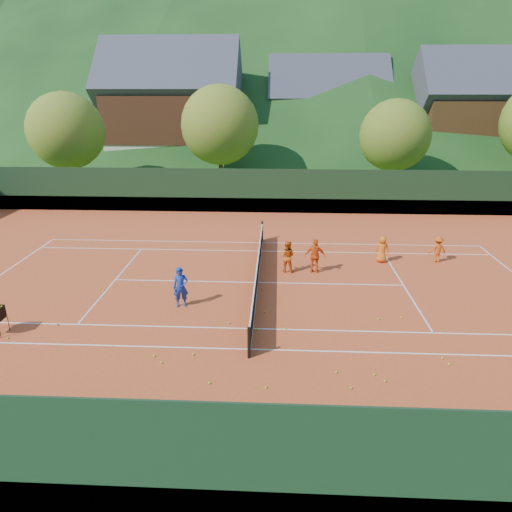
{
  "coord_description": "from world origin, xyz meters",
  "views": [
    {
      "loc": [
        0.83,
        -18.51,
        8.18
      ],
      "look_at": [
        -0.06,
        0.0,
        1.27
      ],
      "focal_mm": 32.0,
      "sensor_mm": 36.0,
      "label": 1
    }
  ],
  "objects_px": {
    "student_d": "(438,249)",
    "chalet_right": "(471,118)",
    "chalet_left": "(173,113)",
    "chalet_mid": "(326,117)",
    "student_b": "(315,256)",
    "coach": "(181,287)",
    "student_a": "(287,256)",
    "student_c": "(382,249)",
    "tennis_net": "(257,272)"
  },
  "relations": [
    {
      "from": "chalet_left",
      "to": "chalet_right",
      "type": "bearing_deg",
      "value": 0.0
    },
    {
      "from": "chalet_left",
      "to": "student_b",
      "type": "bearing_deg",
      "value": -66.25
    },
    {
      "from": "student_a",
      "to": "tennis_net",
      "type": "xyz_separation_m",
      "value": [
        -1.32,
        -1.36,
        -0.25
      ]
    },
    {
      "from": "coach",
      "to": "student_d",
      "type": "xyz_separation_m",
      "value": [
        11.61,
        5.42,
        -0.16
      ]
    },
    {
      "from": "student_d",
      "to": "chalet_right",
      "type": "height_order",
      "value": "chalet_right"
    },
    {
      "from": "chalet_left",
      "to": "chalet_right",
      "type": "height_order",
      "value": "chalet_left"
    },
    {
      "from": "student_a",
      "to": "student_c",
      "type": "relative_size",
      "value": 1.13
    },
    {
      "from": "coach",
      "to": "student_b",
      "type": "height_order",
      "value": "coach"
    },
    {
      "from": "chalet_mid",
      "to": "chalet_right",
      "type": "bearing_deg",
      "value": -15.95
    },
    {
      "from": "student_b",
      "to": "chalet_right",
      "type": "distance_m",
      "value": 33.82
    },
    {
      "from": "student_d",
      "to": "chalet_left",
      "type": "bearing_deg",
      "value": -62.56
    },
    {
      "from": "student_b",
      "to": "chalet_mid",
      "type": "relative_size",
      "value": 0.13
    },
    {
      "from": "student_b",
      "to": "student_c",
      "type": "relative_size",
      "value": 1.22
    },
    {
      "from": "student_d",
      "to": "student_b",
      "type": "bearing_deg",
      "value": 7.7
    },
    {
      "from": "student_b",
      "to": "student_c",
      "type": "xyz_separation_m",
      "value": [
        3.39,
        1.48,
        -0.14
      ]
    },
    {
      "from": "coach",
      "to": "tennis_net",
      "type": "height_order",
      "value": "coach"
    },
    {
      "from": "chalet_right",
      "to": "student_a",
      "type": "bearing_deg",
      "value": -123.11
    },
    {
      "from": "student_b",
      "to": "coach",
      "type": "bearing_deg",
      "value": 42.51
    },
    {
      "from": "student_b",
      "to": "tennis_net",
      "type": "bearing_deg",
      "value": 34.93
    },
    {
      "from": "chalet_left",
      "to": "coach",
      "type": "bearing_deg",
      "value": -77.63
    },
    {
      "from": "chalet_mid",
      "to": "chalet_right",
      "type": "xyz_separation_m",
      "value": [
        14.0,
        -4.0,
        0.27
      ]
    },
    {
      "from": "tennis_net",
      "to": "chalet_left",
      "type": "bearing_deg",
      "value": 108.43
    },
    {
      "from": "student_a",
      "to": "student_d",
      "type": "bearing_deg",
      "value": -156.54
    },
    {
      "from": "coach",
      "to": "student_c",
      "type": "relative_size",
      "value": 1.23
    },
    {
      "from": "student_a",
      "to": "chalet_left",
      "type": "bearing_deg",
      "value": -57.21
    },
    {
      "from": "student_a",
      "to": "chalet_right",
      "type": "height_order",
      "value": "chalet_right"
    },
    {
      "from": "student_a",
      "to": "chalet_mid",
      "type": "relative_size",
      "value": 0.12
    },
    {
      "from": "coach",
      "to": "student_d",
      "type": "relative_size",
      "value": 1.24
    },
    {
      "from": "chalet_mid",
      "to": "coach",
      "type": "bearing_deg",
      "value": -103.7
    },
    {
      "from": "student_a",
      "to": "student_b",
      "type": "height_order",
      "value": "student_b"
    },
    {
      "from": "chalet_right",
      "to": "chalet_left",
      "type": "bearing_deg",
      "value": -180.0
    },
    {
      "from": "student_d",
      "to": "student_c",
      "type": "bearing_deg",
      "value": -4.0
    },
    {
      "from": "student_d",
      "to": "chalet_right",
      "type": "relative_size",
      "value": 0.11
    },
    {
      "from": "student_a",
      "to": "chalet_left",
      "type": "xyz_separation_m",
      "value": [
        -11.32,
        28.64,
        4.87
      ]
    },
    {
      "from": "tennis_net",
      "to": "chalet_right",
      "type": "bearing_deg",
      "value": 56.31
    },
    {
      "from": "student_a",
      "to": "student_b",
      "type": "relative_size",
      "value": 0.93
    },
    {
      "from": "student_c",
      "to": "chalet_mid",
      "type": "bearing_deg",
      "value": -78.75
    },
    {
      "from": "chalet_left",
      "to": "chalet_right",
      "type": "xyz_separation_m",
      "value": [
        30.0,
        0.0,
        -0.39
      ]
    },
    {
      "from": "coach",
      "to": "student_b",
      "type": "bearing_deg",
      "value": 21.65
    },
    {
      "from": "student_d",
      "to": "chalet_right",
      "type": "xyz_separation_m",
      "value": [
        11.27,
        27.04,
        4.58
      ]
    },
    {
      "from": "student_d",
      "to": "chalet_mid",
      "type": "relative_size",
      "value": 0.1
    },
    {
      "from": "student_b",
      "to": "chalet_right",
      "type": "height_order",
      "value": "chalet_right"
    },
    {
      "from": "coach",
      "to": "student_d",
      "type": "distance_m",
      "value": 12.81
    },
    {
      "from": "student_c",
      "to": "chalet_left",
      "type": "bearing_deg",
      "value": -48.28
    },
    {
      "from": "tennis_net",
      "to": "chalet_right",
      "type": "xyz_separation_m",
      "value": [
        20.0,
        30.0,
        4.74
      ]
    },
    {
      "from": "student_c",
      "to": "chalet_left",
      "type": "xyz_separation_m",
      "value": [
        -16.01,
        27.19,
        4.96
      ]
    },
    {
      "from": "coach",
      "to": "chalet_left",
      "type": "xyz_separation_m",
      "value": [
        -7.12,
        32.45,
        4.81
      ]
    },
    {
      "from": "student_d",
      "to": "chalet_left",
      "type": "distance_m",
      "value": 33.26
    },
    {
      "from": "chalet_right",
      "to": "student_d",
      "type": "bearing_deg",
      "value": -112.63
    },
    {
      "from": "coach",
      "to": "chalet_left",
      "type": "height_order",
      "value": "chalet_left"
    }
  ]
}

